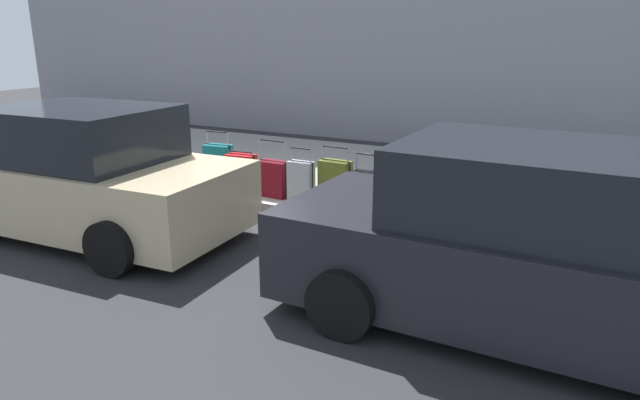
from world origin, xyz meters
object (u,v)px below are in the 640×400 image
fire_hydrant (171,157)px  parked_car_beige_1 (83,176)px  suitcase_red_0 (477,205)px  suitcase_teal_8 (219,166)px  suitcase_red_7 (242,173)px  suitcase_maroon_6 (273,179)px  suitcase_navy_2 (406,194)px  suitcase_black_3 (370,190)px  bollard_post (134,154)px  parked_car_charcoal_0 (536,247)px  suitcase_teal_1 (441,202)px  suitcase_olive_4 (335,182)px  suitcase_silver_5 (301,181)px

fire_hydrant → parked_car_beige_1: bearing=103.3°
suitcase_red_0 → suitcase_teal_8: 4.24m
suitcase_red_7 → suitcase_maroon_6: bearing=-175.0°
suitcase_navy_2 → suitcase_black_3: suitcase_black_3 is taller
suitcase_maroon_6 → bollard_post: bearing=2.5°
suitcase_red_0 → parked_car_charcoal_0: (-0.99, 2.26, 0.37)m
suitcase_red_0 → parked_car_beige_1: 5.22m
suitcase_teal_1 → suitcase_black_3: size_ratio=0.97×
suitcase_navy_2 → suitcase_olive_4: (1.12, -0.06, 0.03)m
suitcase_silver_5 → parked_car_charcoal_0: parked_car_charcoal_0 is taller
suitcase_red_7 → fire_hydrant: fire_hydrant is taller
suitcase_red_0 → suitcase_red_7: (3.71, 0.06, 0.02)m
fire_hydrant → bollard_post: 0.72m
suitcase_red_0 → suitcase_teal_8: (4.24, -0.05, 0.07)m
suitcase_silver_5 → suitcase_red_7: suitcase_silver_5 is taller
suitcase_navy_2 → suitcase_olive_4: suitcase_olive_4 is taller
suitcase_black_3 → suitcase_maroon_6: suitcase_maroon_6 is taller
suitcase_maroon_6 → parked_car_charcoal_0: parked_car_charcoal_0 is taller
suitcase_teal_1 → suitcase_olive_4: bearing=-3.6°
bollard_post → suitcase_navy_2: bearing=-178.3°
suitcase_olive_4 → parked_car_beige_1: (2.58, 2.33, 0.32)m
suitcase_black_3 → suitcase_red_7: 2.17m
bollard_post → parked_car_beige_1: size_ratio=0.19×
suitcase_olive_4 → suitcase_navy_2: bearing=177.1°
suitcase_navy_2 → parked_car_beige_1: 4.36m
suitcase_teal_1 → parked_car_beige_1: size_ratio=0.18×
suitcase_red_7 → suitcase_teal_8: bearing=-12.2°
suitcase_navy_2 → suitcase_maroon_6: (2.16, 0.03, -0.02)m
suitcase_red_0 → suitcase_navy_2: 0.99m
suitcase_maroon_6 → suitcase_teal_1: bearing=179.6°
fire_hydrant → parked_car_charcoal_0: 6.63m
suitcase_silver_5 → suitcase_teal_8: suitcase_teal_8 is taller
suitcase_olive_4 → parked_car_charcoal_0: bearing=143.1°
suitcase_red_0 → fire_hydrant: (5.23, -0.02, 0.13)m
suitcase_teal_8 → parked_car_beige_1: size_ratio=0.21×
suitcase_red_0 → fire_hydrant: 5.23m
suitcase_teal_1 → suitcase_black_3: 1.07m
suitcase_navy_2 → suitcase_red_7: size_ratio=0.97×
suitcase_navy_2 → suitcase_olive_4: 1.13m
suitcase_black_3 → bollard_post: bearing=2.5°
suitcase_teal_8 → fire_hydrant: suitcase_teal_8 is taller
suitcase_teal_8 → suitcase_silver_5: bearing=176.1°
suitcase_teal_1 → suitcase_maroon_6: size_ratio=0.89×
suitcase_red_0 → suitcase_silver_5: 2.62m
parked_car_beige_1 → suitcase_black_3: bearing=-143.7°
suitcase_olive_4 → bollard_post: size_ratio=1.03×
suitcase_black_3 → bollard_post: (4.39, 0.19, 0.15)m
fire_hydrant → parked_car_charcoal_0: size_ratio=0.17×
suitcase_maroon_6 → suitcase_teal_8: bearing=-3.5°
suitcase_silver_5 → suitcase_red_7: 1.08m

